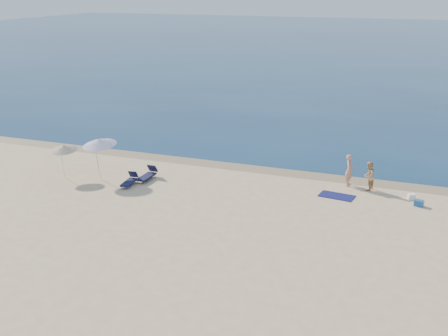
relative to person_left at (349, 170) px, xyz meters
The scene contains 11 objects.
sea 81.72m from the person_left, 92.53° to the left, with size 240.00×160.00×0.01m, color #0C2A4B.
wet_sand_strip 3.87m from the person_left, 164.07° to the left, with size 240.00×1.60×0.00m, color #847254.
person_left is the anchor object (origin of this frame).
person_right 1.18m from the person_left, 16.86° to the right, with size 0.80×0.62×1.64m, color tan.
beach_towel 2.17m from the person_left, 99.22° to the right, with size 1.87×1.04×0.03m, color #0E1147.
white_bag 3.72m from the person_left, 16.00° to the right, with size 0.35×0.30×0.30m, color white.
blue_cooler 4.40m from the person_left, 25.23° to the right, with size 0.45×0.32×0.32m, color #1C549A.
umbrella_near 14.48m from the person_left, 164.13° to the right, with size 2.40×2.42×2.59m.
umbrella_far 16.62m from the person_left, 164.27° to the right, with size 1.64×1.66×2.13m.
lounger_left 12.55m from the person_left, 159.65° to the right, with size 0.68×1.60×0.68m.
lounger_right 11.69m from the person_left, 164.29° to the right, with size 0.60×1.72×0.75m.
Camera 1 is at (7.60, -12.37, 11.04)m, focal length 45.00 mm.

